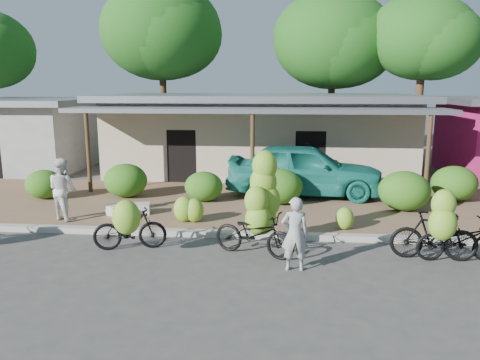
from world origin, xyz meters
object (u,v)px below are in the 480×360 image
Objects in this scene: tree_far_center at (158,29)px; vendor at (295,234)px; bike_far_right at (459,240)px; sack_far at (119,211)px; bike_left at (129,226)px; sack_near at (135,209)px; tree_near_right at (419,36)px; bike_right at (436,231)px; bike_center at (259,215)px; teal_van at (304,169)px; tree_center_right at (330,39)px; bystander at (63,189)px.

tree_far_center is 5.87× the size of vendor.
bike_far_right reaches higher than sack_far.
sack_near is at bearing 1.90° from bike_left.
tree_near_right is at bearing -13.36° from bike_far_right.
bike_right is at bearing 99.26° from bike_far_right.
tree_far_center is 14.52m from sack_far.
sack_near is at bearing -78.81° from tree_far_center.
tree_far_center is 16.81m from bike_left.
bike_left is 1.12× the size of vendor.
tree_near_right is 16.06m from bike_center.
bike_right is 3.09m from vendor.
teal_van is at bearing 26.58° from bike_far_right.
tree_center_right is 16.70m from bike_center.
sack_far is (-0.37, -0.23, -0.01)m from sack_near.
bike_far_right is at bearing -71.85° from bike_right.
teal_van is (7.41, -9.84, -5.63)m from tree_far_center.
vendor is at bearing -115.00° from bike_left.
bike_left is 0.94× the size of bike_far_right.
sack_far is 1.62m from bystander.
tree_center_right reaches higher than bike_left.
vendor is at bearing -66.61° from tree_far_center.
bystander is at bearing -27.98° from vendor.
bike_center is at bearing 168.70° from teal_van.
sack_near is at bearing 75.79° from bike_right.
sack_far is at bearing -80.61° from tree_far_center.
tree_center_right reaches higher than bike_right.
bike_center is at bearing -67.76° from tree_far_center.
bystander is (0.75, -13.35, -5.66)m from tree_far_center.
vendor is (6.96, -16.10, -5.85)m from tree_far_center.
tree_near_right is 17.77m from bystander.
bike_left is 7.23m from bike_far_right.
vendor is at bearing -96.99° from tree_center_right.
bike_far_right is 8.70m from sack_far.
bike_far_right is 2.45× the size of sack_far.
tree_near_right is 16.35m from sack_near.
tree_center_right reaches higher than sack_far.
sack_near is (-3.67, 2.45, -0.59)m from bike_center.
tree_near_right is at bearing -48.79° from bike_left.
bike_far_right is 8.41m from sack_near.
bike_center is 5.70m from bystander.
tree_center_right is 16.14m from sack_far.
tree_center_right is 16.81m from bike_right.
tree_far_center is at bearing 101.19° from sack_near.
bike_far_right is 2.16× the size of sack_near.
tree_center_right is 1.66× the size of teal_van.
bike_far_right is (-2.51, -13.76, -5.53)m from tree_near_right.
tree_near_right reaches higher than bike_right.
bike_left is 6.91m from teal_van.
tree_center_right is 4.47m from tree_near_right.
bystander is 0.33× the size of teal_van.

